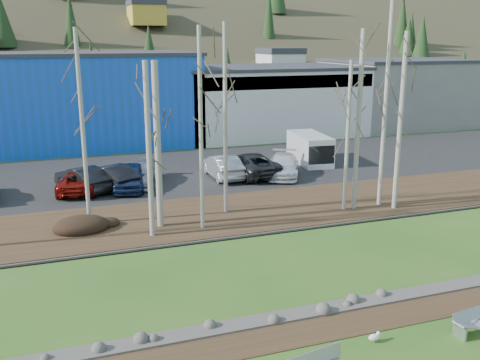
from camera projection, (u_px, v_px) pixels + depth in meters
name	position (u px, v px, depth m)	size (l,w,h in m)	color
ground	(377.00, 357.00, 16.30)	(200.00, 200.00, 0.00)	#28571A
dirt_strip	(342.00, 323.00, 18.21)	(80.00, 1.80, 0.03)	#382616
near_bank_rocks	(328.00, 310.00, 19.13)	(80.00, 0.80, 0.50)	#47423D
river	(282.00, 266.00, 22.87)	(80.00, 8.00, 0.90)	black
far_bank_rocks	(249.00, 234.00, 26.61)	(80.00, 0.80, 0.46)	#47423D
far_bank	(229.00, 213.00, 29.50)	(80.00, 7.00, 0.15)	#382616
parking_lot	(184.00, 171.00, 39.08)	(80.00, 14.00, 0.14)	black
building_blue	(82.00, 99.00, 48.87)	(20.40, 12.24, 8.30)	blue
building_white	(264.00, 100.00, 54.85)	(18.36, 12.24, 6.80)	silver
building_grey	(396.00, 92.00, 59.96)	(14.28, 12.24, 7.30)	slate
bench_damaged	(475.00, 321.00, 17.60)	(1.77, 0.75, 0.77)	#A7A9AB
seagull	(374.00, 337.00, 17.04)	(0.47, 0.22, 0.34)	gold
dirt_mound	(81.00, 225.00, 26.63)	(2.78, 1.96, 0.54)	black
birch_1	(83.00, 130.00, 26.45)	(0.21, 0.21, 9.81)	#B5ADA3
birch_2	(158.00, 146.00, 26.31)	(0.32, 0.32, 8.28)	#B5ADA3
birch_3	(201.00, 131.00, 25.83)	(0.20, 0.20, 9.89)	#B5ADA3
birch_4	(149.00, 151.00, 24.97)	(0.26, 0.26, 8.34)	#B5ADA3
birch_5	(225.00, 121.00, 28.34)	(0.21, 0.21, 10.13)	#B5ADA3
birch_6	(348.00, 137.00, 28.96)	(0.20, 0.20, 8.20)	#B5ADA3
birch_7	(400.00, 123.00, 29.07)	(0.27, 0.27, 9.67)	#B5ADA3
birch_8	(358.00, 122.00, 28.96)	(0.26, 0.26, 9.79)	#B5ADA3
birch_9	(386.00, 100.00, 29.39)	(0.24, 0.24, 12.05)	#B5ADA3
car_1	(82.00, 179.00, 33.55)	(1.64, 4.71, 1.55)	black
car_2	(80.00, 181.00, 33.46)	(2.28, 4.94, 1.37)	maroon
car_3	(143.00, 174.00, 35.19)	(1.94, 4.76, 1.38)	#A1A1A9
car_4	(130.00, 177.00, 33.95)	(1.87, 4.65, 1.58)	navy
car_5	(222.00, 166.00, 36.78)	(1.69, 4.84, 1.60)	#A5A6A8
car_6	(249.00, 164.00, 37.34)	(2.67, 5.80, 1.61)	#262628
car_7	(283.00, 165.00, 37.22)	(2.07, 5.10, 1.48)	white
car_8	(110.00, 176.00, 34.11)	(1.64, 4.71, 1.55)	black
van_white	(311.00, 149.00, 41.01)	(2.65, 5.24, 2.20)	white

